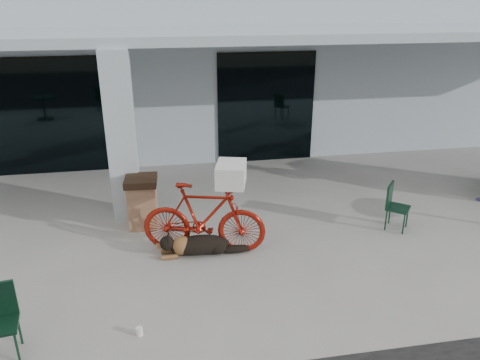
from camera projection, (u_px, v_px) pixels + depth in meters
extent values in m
plane|color=#A19F98|center=(223.00, 273.00, 7.17)|extent=(80.00, 80.00, 0.00)
cube|color=#A6B3BC|center=(182.00, 55.00, 14.09)|extent=(22.00, 7.00, 4.50)
cube|color=black|center=(53.00, 117.00, 10.70)|extent=(2.80, 0.06, 2.70)
cube|color=black|center=(266.00, 108.00, 11.50)|extent=(2.40, 0.06, 2.70)
cube|color=#A6B3BC|center=(122.00, 137.00, 8.44)|extent=(0.50, 0.50, 3.12)
cube|color=#A6B3BC|center=(195.00, 35.00, 9.26)|extent=(22.00, 2.80, 0.18)
imported|color=maroon|center=(204.00, 218.00, 7.56)|extent=(2.08, 1.05, 1.21)
cube|color=white|center=(231.00, 174.00, 7.23)|extent=(0.57, 0.68, 0.35)
cylinder|color=white|center=(139.00, 331.00, 5.85)|extent=(0.09, 0.09, 0.11)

